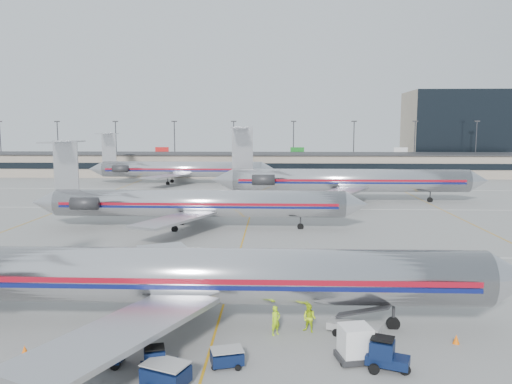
{
  "coord_description": "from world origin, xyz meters",
  "views": [
    {
      "loc": [
        3.71,
        -38.74,
        12.5
      ],
      "look_at": [
        1.16,
        25.51,
        4.5
      ],
      "focal_mm": 35.0,
      "sensor_mm": 36.0,
      "label": 1
    }
  ],
  "objects_px": {
    "jet_foreground": "(169,274)",
    "jet_second_row": "(192,203)",
    "tug_center": "(158,363)",
    "belt_loader": "(355,325)",
    "uld_container": "(355,344)"
  },
  "relations": [
    {
      "from": "jet_foreground",
      "to": "jet_second_row",
      "type": "xyz_separation_m",
      "value": [
        -3.87,
        31.88,
        -0.1
      ]
    },
    {
      "from": "tug_center",
      "to": "belt_loader",
      "type": "relative_size",
      "value": 0.54
    },
    {
      "from": "jet_second_row",
      "to": "belt_loader",
      "type": "relative_size",
      "value": 11.06
    },
    {
      "from": "jet_foreground",
      "to": "uld_container",
      "type": "distance_m",
      "value": 12.26
    },
    {
      "from": "tug_center",
      "to": "uld_container",
      "type": "height_order",
      "value": "uld_container"
    },
    {
      "from": "uld_container",
      "to": "belt_loader",
      "type": "height_order",
      "value": "belt_loader"
    },
    {
      "from": "jet_second_row",
      "to": "tug_center",
      "type": "bearing_deg",
      "value": -83.13
    },
    {
      "from": "tug_center",
      "to": "belt_loader",
      "type": "height_order",
      "value": "belt_loader"
    },
    {
      "from": "jet_foreground",
      "to": "jet_second_row",
      "type": "relative_size",
      "value": 1.03
    },
    {
      "from": "tug_center",
      "to": "uld_container",
      "type": "xyz_separation_m",
      "value": [
        10.33,
        2.01,
        0.3
      ]
    },
    {
      "from": "jet_second_row",
      "to": "belt_loader",
      "type": "xyz_separation_m",
      "value": [
        15.57,
        -32.71,
        -2.74
      ]
    },
    {
      "from": "jet_foreground",
      "to": "uld_container",
      "type": "height_order",
      "value": "jet_foreground"
    },
    {
      "from": "jet_foreground",
      "to": "belt_loader",
      "type": "relative_size",
      "value": 11.41
    },
    {
      "from": "tug_center",
      "to": "uld_container",
      "type": "distance_m",
      "value": 10.52
    },
    {
      "from": "jet_second_row",
      "to": "jet_foreground",
      "type": "bearing_deg",
      "value": -83.08
    }
  ]
}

